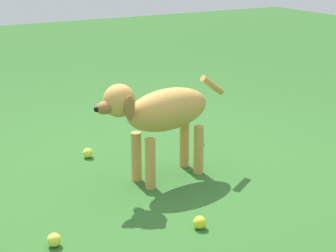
% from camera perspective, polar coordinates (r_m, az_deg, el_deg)
% --- Properties ---
extents(ground, '(14.00, 14.00, 0.00)m').
position_cam_1_polar(ground, '(3.37, -2.62, -5.13)').
color(ground, '#2D6026').
extents(dog, '(0.30, 0.93, 0.63)m').
position_cam_1_polar(dog, '(3.18, -0.78, 1.38)').
color(dog, '#C69347').
rests_on(dog, ground).
extents(tennis_ball_0, '(0.07, 0.07, 0.07)m').
position_cam_1_polar(tennis_ball_0, '(2.76, 3.31, -9.98)').
color(tennis_ball_0, yellow).
rests_on(tennis_ball_0, ground).
extents(tennis_ball_1, '(0.07, 0.07, 0.07)m').
position_cam_1_polar(tennis_ball_1, '(3.66, -8.34, -2.80)').
color(tennis_ball_1, '#C8E340').
rests_on(tennis_ball_1, ground).
extents(tennis_ball_2, '(0.07, 0.07, 0.07)m').
position_cam_1_polar(tennis_ball_2, '(2.66, -11.76, -11.53)').
color(tennis_ball_2, '#D4DA40').
rests_on(tennis_ball_2, ground).
extents(tennis_ball_3, '(0.07, 0.07, 0.07)m').
position_cam_1_polar(tennis_ball_3, '(3.88, 3.18, -1.40)').
color(tennis_ball_3, '#D4E13F').
rests_on(tennis_ball_3, ground).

